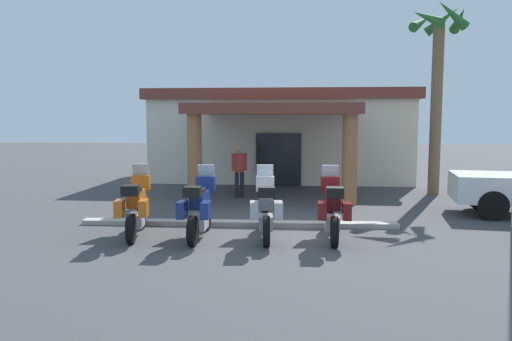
{
  "coord_description": "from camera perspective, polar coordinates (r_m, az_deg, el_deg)",
  "views": [
    {
      "loc": [
        0.37,
        -12.09,
        2.77
      ],
      "look_at": [
        -0.55,
        2.64,
        1.2
      ],
      "focal_mm": 35.89,
      "sensor_mm": 36.0,
      "label": 1
    }
  ],
  "objects": [
    {
      "name": "motel_building",
      "position": [
        23.09,
        2.91,
        4.15
      ],
      "size": [
        11.45,
        11.01,
        3.89
      ],
      "rotation": [
        0.0,
        0.0,
        -0.04
      ],
      "color": "silver",
      "rests_on": "ground_plane"
    },
    {
      "name": "palm_tree_near_portico",
      "position": [
        19.24,
        19.63,
        10.83
      ],
      "size": [
        1.99,
        2.09,
        6.7
      ],
      "color": "brown",
      "rests_on": "ground_plane"
    },
    {
      "name": "motorcycle_silver",
      "position": [
        11.63,
        1.08,
        -4.19
      ],
      "size": [
        0.73,
        2.21,
        1.61
      ],
      "rotation": [
        0.0,
        0.0,
        1.64
      ],
      "color": "black",
      "rests_on": "ground_plane"
    },
    {
      "name": "pedestrian",
      "position": [
        17.37,
        -1.86,
        0.34
      ],
      "size": [
        0.52,
        0.32,
        1.78
      ],
      "rotation": [
        0.0,
        0.0,
        1.82
      ],
      "color": "black",
      "rests_on": "ground_plane"
    },
    {
      "name": "ground_plane",
      "position": [
        12.4,
        1.78,
        -6.83
      ],
      "size": [
        80.0,
        80.0,
        0.0
      ],
      "primitive_type": "plane",
      "color": "#424244"
    },
    {
      "name": "curb_strip",
      "position": [
        13.06,
        -1.99,
        -5.91
      ],
      "size": [
        8.01,
        0.36,
        0.12
      ],
      "primitive_type": "cube",
      "color": "#ADA89E",
      "rests_on": "ground_plane"
    },
    {
      "name": "motorcycle_blue",
      "position": [
        11.71,
        -6.32,
        -4.15
      ],
      "size": [
        0.71,
        2.21,
        1.61
      ],
      "rotation": [
        0.0,
        0.0,
        1.54
      ],
      "color": "black",
      "rests_on": "ground_plane"
    },
    {
      "name": "motorcycle_orange",
      "position": [
        12.17,
        -13.23,
        -3.89
      ],
      "size": [
        0.8,
        2.21,
        1.61
      ],
      "rotation": [
        0.0,
        0.0,
        1.71
      ],
      "color": "black",
      "rests_on": "ground_plane"
    },
    {
      "name": "motorcycle_maroon",
      "position": [
        11.68,
        8.49,
        -4.21
      ],
      "size": [
        0.71,
        2.21,
        1.61
      ],
      "rotation": [
        0.0,
        0.0,
        1.56
      ],
      "color": "black",
      "rests_on": "ground_plane"
    }
  ]
}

